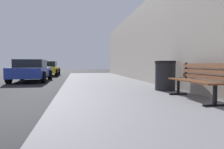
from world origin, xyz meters
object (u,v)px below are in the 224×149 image
object	(u,v)px
trash_bin	(165,75)
car_blue	(32,70)
bench	(197,78)
car_yellow	(48,68)

from	to	relation	value
trash_bin	car_blue	size ratio (longest dim) A/B	0.23
bench	car_yellow	size ratio (longest dim) A/B	0.45
bench	trash_bin	distance (m)	1.77
trash_bin	car_yellow	distance (m)	13.44
bench	trash_bin	world-z (taller)	trash_bin
trash_bin	car_blue	distance (m)	8.25
trash_bin	bench	bearing A→B (deg)	-90.25
trash_bin	car_blue	bearing A→B (deg)	131.14
bench	car_yellow	distance (m)	15.08
car_blue	car_yellow	world-z (taller)	same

